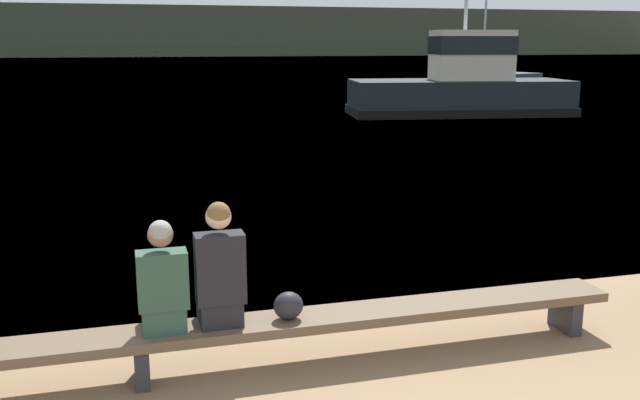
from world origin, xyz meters
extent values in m
plane|color=#5684A3|center=(0.00, 124.80, 0.00)|extent=(240.00, 240.00, 0.00)
cube|color=#424738|center=(0.00, 145.46, 4.85)|extent=(600.00, 12.00, 9.69)
cube|color=brown|center=(-0.84, 3.54, 0.39)|extent=(8.77, 0.47, 0.09)
cube|color=#2D2D33|center=(3.24, 3.54, 0.17)|extent=(0.12, 0.40, 0.35)
cube|color=#2D2D33|center=(-0.84, 3.54, 0.17)|extent=(0.12, 0.40, 0.35)
cube|color=#2D4C3D|center=(-0.64, 3.63, 0.54)|extent=(0.36, 0.41, 0.22)
cube|color=#2D4C3D|center=(-0.64, 3.52, 0.89)|extent=(0.41, 0.22, 0.48)
sphere|color=#846047|center=(-0.64, 3.52, 1.28)|extent=(0.21, 0.21, 0.21)
sphere|color=gray|center=(-0.64, 3.50, 1.30)|extent=(0.19, 0.19, 0.19)
cube|color=black|center=(-0.16, 3.63, 0.54)|extent=(0.36, 0.41, 0.22)
cube|color=black|center=(-0.16, 3.52, 0.95)|extent=(0.41, 0.22, 0.60)
sphere|color=beige|center=(-0.16, 3.52, 1.40)|extent=(0.21, 0.21, 0.21)
sphere|color=brown|center=(-0.16, 3.50, 1.42)|extent=(0.20, 0.20, 0.20)
ellipsoid|color=#232328|center=(0.42, 3.52, 0.56)|extent=(0.26, 0.22, 0.25)
cube|color=black|center=(12.06, 23.39, 0.67)|extent=(8.80, 4.36, 1.35)
cube|color=black|center=(12.06, 23.39, 0.16)|extent=(8.98, 4.51, 0.32)
cube|color=beige|center=(12.47, 23.32, 2.30)|extent=(3.20, 2.28, 1.90)
cube|color=black|center=(12.47, 23.32, 2.68)|extent=(3.27, 2.35, 0.68)
cube|color=#333338|center=(19.20, 34.24, 0.53)|extent=(6.65, 4.13, 1.07)
cylinder|color=#B7B7BC|center=(18.90, 34.16, 3.77)|extent=(0.12, 0.12, 5.39)
cylinder|color=#B7B7BC|center=(18.90, 34.16, 1.97)|extent=(2.71, 0.82, 0.08)
camera|label=1|loc=(-0.92, -2.19, 2.80)|focal=40.00mm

